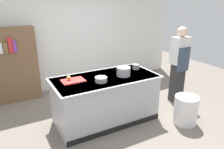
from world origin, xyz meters
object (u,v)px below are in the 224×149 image
object	(u,v)px
stock_pot	(124,71)
onion	(69,78)
sauce_pan	(136,67)
person_chef	(179,63)
bookshelf	(12,66)
trash_bin	(186,110)
mixing_bowl	(101,79)

from	to	relation	value
stock_pot	onion	bearing A→B (deg)	166.91
stock_pot	sauce_pan	bearing A→B (deg)	26.49
person_chef	bookshelf	size ratio (longest dim) A/B	1.01
trash_bin	person_chef	bearing A→B (deg)	55.38
onion	bookshelf	bearing A→B (deg)	115.41
bookshelf	stock_pot	bearing A→B (deg)	-46.62
sauce_pan	trash_bin	distance (m)	1.28
stock_pot	mixing_bowl	distance (m)	0.52
mixing_bowl	bookshelf	size ratio (longest dim) A/B	0.13
mixing_bowl	person_chef	bearing A→B (deg)	4.29
trash_bin	person_chef	xyz separation A→B (m)	(0.57, 0.83, 0.64)
stock_pot	bookshelf	size ratio (longest dim) A/B	0.19
onion	bookshelf	world-z (taller)	bookshelf
onion	sauce_pan	distance (m)	1.43
mixing_bowl	bookshelf	distance (m)	2.34
mixing_bowl	person_chef	distance (m)	2.03
mixing_bowl	person_chef	size ratio (longest dim) A/B	0.13
onion	mixing_bowl	bearing A→B (deg)	-32.53
sauce_pan	person_chef	bearing A→B (deg)	-7.62
trash_bin	onion	bearing A→B (deg)	153.08
stock_pot	trash_bin	world-z (taller)	stock_pot
person_chef	bookshelf	xyz separation A→B (m)	(-3.29, 1.81, -0.06)
trash_bin	stock_pot	bearing A→B (deg)	141.38
onion	person_chef	size ratio (longest dim) A/B	0.05
sauce_pan	trash_bin	xyz separation A→B (m)	(0.50, -0.97, -0.67)
sauce_pan	person_chef	size ratio (longest dim) A/B	0.12
stock_pot	trash_bin	size ratio (longest dim) A/B	0.59
trash_bin	person_chef	size ratio (longest dim) A/B	0.32
mixing_bowl	trash_bin	world-z (taller)	mixing_bowl
onion	stock_pot	world-z (taller)	stock_pot
onion	bookshelf	size ratio (longest dim) A/B	0.05
trash_bin	person_chef	distance (m)	1.19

